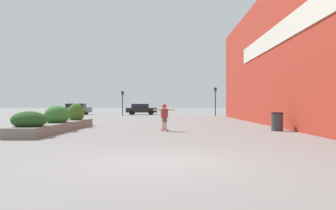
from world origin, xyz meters
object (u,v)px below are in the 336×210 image
skateboarder (164,114)px  trash_bin (277,122)px  traffic_light_right (215,97)px  car_leftmost (141,109)px  traffic_light_left (123,99)px  car_center_left (75,109)px  skateboard (164,130)px

skateboarder → trash_bin: 5.87m
skateboarder → traffic_light_right: bearing=46.5°
car_leftmost → traffic_light_right: size_ratio=1.21×
traffic_light_right → traffic_light_left: bearing=178.5°
trash_bin → car_center_left: 34.20m
skateboard → trash_bin: (5.85, 0.15, 0.41)m
traffic_light_right → trash_bin: bearing=-89.6°
trash_bin → car_leftmost: (-9.80, 28.68, 0.30)m
skateboarder → traffic_light_left: 24.30m
car_leftmost → traffic_light_left: traffic_light_left is taller
skateboard → car_leftmost: 29.11m
skateboarder → car_leftmost: (-3.95, 28.83, -0.10)m
trash_bin → traffic_light_right: bearing=90.4°
trash_bin → traffic_light_left: (-11.63, 23.42, 1.64)m
trash_bin → car_center_left: size_ratio=0.21×
skateboard → traffic_light_left: traffic_light_left is taller
skateboard → skateboarder: skateboarder is taller
skateboarder → car_center_left: size_ratio=0.29×
traffic_light_left → car_leftmost: bearing=70.8°
skateboarder → traffic_light_right: traffic_light_right is taller
skateboard → skateboarder: size_ratio=0.53×
traffic_light_right → skateboard: bearing=-103.7°
traffic_light_left → skateboard: bearing=-76.2°
car_center_left → traffic_light_left: traffic_light_left is taller
traffic_light_left → traffic_light_right: (11.47, -0.29, 0.27)m
skateboarder → traffic_light_right: 24.01m
skateboard → skateboarder: bearing=62.0°
trash_bin → skateboarder: bearing=-178.5°
trash_bin → car_leftmost: bearing=108.9°
skateboard → car_leftmost: car_leftmost is taller
skateboarder → car_leftmost: bearing=68.0°
car_center_left → traffic_light_left: 9.03m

